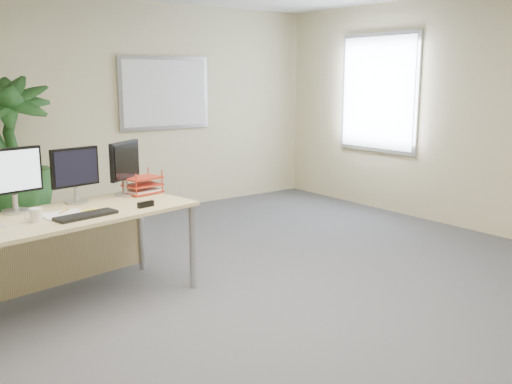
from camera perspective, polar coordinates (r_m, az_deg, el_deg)
floor at (r=4.10m, az=3.09°, el=-13.92°), size 8.00×8.00×0.00m
back_wall at (r=7.25m, az=-17.67°, el=7.68°), size 7.00×0.04×2.70m
whiteboard at (r=7.69m, az=-9.11°, el=9.74°), size 1.30×0.04×0.95m
window at (r=7.79m, az=12.11°, el=9.65°), size 0.04×1.30×1.55m
desk at (r=4.63m, az=-19.02°, el=-3.77°), size 2.07×1.16×0.75m
floor_plant at (r=6.43m, az=-23.40°, el=1.49°), size 1.07×1.07×1.50m
monitor_left at (r=4.62m, az=-23.13°, el=1.51°), size 0.44×0.20×0.49m
monitor_right at (r=4.80m, az=-17.62°, el=1.96°), size 0.41×0.18×0.45m
monitor_dark at (r=5.02m, az=-12.97°, el=2.69°), size 0.36×0.27×0.47m
keyboard at (r=4.35m, az=-16.62°, el=-2.25°), size 0.48×0.23×0.03m
coffee_mug at (r=4.31m, az=-21.20°, el=-2.17°), size 0.13×0.09×0.10m
spiral_notebook at (r=4.45m, az=-18.71°, el=-2.15°), size 0.31×0.24×0.01m
orange_pen at (r=4.51m, az=-18.63°, el=-1.84°), size 0.11×0.10×0.01m
yellow_highlighter at (r=4.53m, az=-16.33°, el=-1.76°), size 0.13×0.02×0.02m
letter_tray at (r=5.09m, az=-11.27°, el=0.56°), size 0.34×0.28×0.14m
stapler at (r=4.56m, az=-10.98°, el=-1.22°), size 0.14×0.06×0.05m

